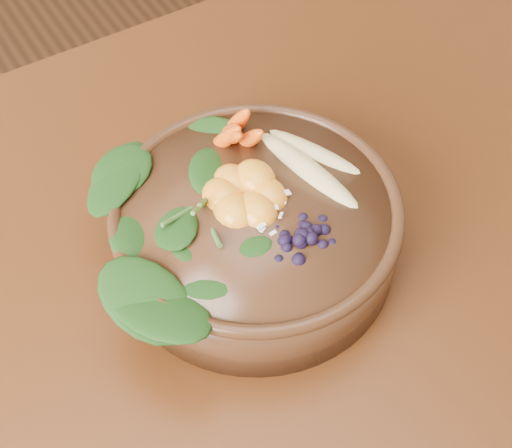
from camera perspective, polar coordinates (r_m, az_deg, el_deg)
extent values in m
cylinder|color=#331C0C|center=(1.46, 15.27, 8.21)|extent=(0.07, 0.07, 0.71)
cube|color=#50270F|center=(0.68, -3.04, -9.17)|extent=(1.60, 0.90, 0.04)
cylinder|color=#3C2415|center=(0.68, 0.00, -0.51)|extent=(0.33, 0.33, 0.07)
ellipsoid|color=#E0CC84|center=(0.69, 4.71, 6.45)|extent=(0.08, 0.14, 0.02)
ellipsoid|color=#E0CC84|center=(0.68, 4.20, 5.27)|extent=(0.05, 0.14, 0.02)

